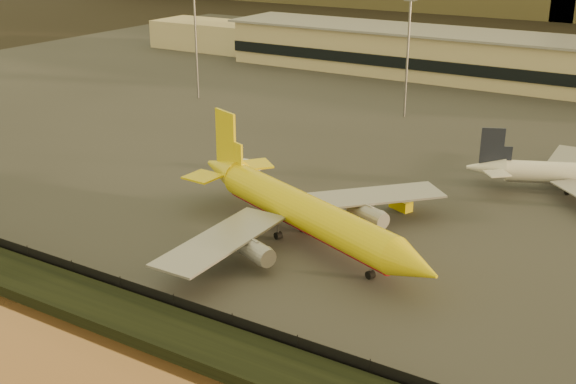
# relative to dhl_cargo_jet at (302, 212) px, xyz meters

# --- Properties ---
(ground) EXTENTS (900.00, 900.00, 0.00)m
(ground) POSITION_rel_dhl_cargo_jet_xyz_m (-4.47, -10.89, -4.49)
(ground) COLOR black
(ground) RESTS_ON ground
(embankment) EXTENTS (320.00, 7.00, 1.40)m
(embankment) POSITION_rel_dhl_cargo_jet_xyz_m (-4.47, -27.89, -3.79)
(embankment) COLOR black
(embankment) RESTS_ON ground
(tarmac) EXTENTS (320.00, 220.00, 0.20)m
(tarmac) POSITION_rel_dhl_cargo_jet_xyz_m (-4.47, 84.11, -4.39)
(tarmac) COLOR #2D2D2D
(tarmac) RESTS_ON ground
(perimeter_fence) EXTENTS (300.00, 0.05, 2.20)m
(perimeter_fence) POSITION_rel_dhl_cargo_jet_xyz_m (-4.47, -23.89, -3.19)
(perimeter_fence) COLOR black
(perimeter_fence) RESTS_ON tarmac
(terminal_building) EXTENTS (202.00, 25.00, 12.60)m
(terminal_building) POSITION_rel_dhl_cargo_jet_xyz_m (-18.99, 114.66, 1.75)
(terminal_building) COLOR tan
(terminal_building) RESTS_ON tarmac
(apron_light_masts) EXTENTS (152.20, 12.20, 25.40)m
(apron_light_masts) POSITION_rel_dhl_cargo_jet_xyz_m (10.53, 64.11, 11.21)
(apron_light_masts) COLOR slate
(apron_light_masts) RESTS_ON tarmac
(dhl_cargo_jet) EXTENTS (46.32, 43.85, 14.37)m
(dhl_cargo_jet) POSITION_rel_dhl_cargo_jet_xyz_m (0.00, 0.00, 0.00)
(dhl_cargo_jet) COLOR #DBC30B
(dhl_cargo_jet) RESTS_ON tarmac
(gse_vehicle_yellow) EXTENTS (3.92, 2.86, 1.61)m
(gse_vehicle_yellow) POSITION_rel_dhl_cargo_jet_xyz_m (6.79, 17.80, -3.49)
(gse_vehicle_yellow) COLOR #DBC30B
(gse_vehicle_yellow) RESTS_ON tarmac
(gse_vehicle_white) EXTENTS (3.64, 1.88, 1.58)m
(gse_vehicle_white) POSITION_rel_dhl_cargo_jet_xyz_m (-23.01, 21.15, -3.50)
(gse_vehicle_white) COLOR silver
(gse_vehicle_white) RESTS_ON tarmac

